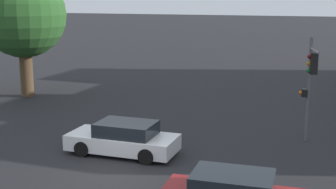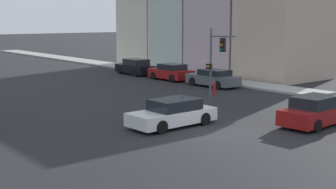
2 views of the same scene
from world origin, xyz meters
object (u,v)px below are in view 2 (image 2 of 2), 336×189
Objects in this scene: crossing_car_1 at (173,113)px; parked_car_2 at (135,67)px; traffic_signal at (216,55)px; fire_hydrant at (214,88)px; crossing_car_0 at (316,111)px; parked_car_0 at (213,78)px; parked_car_1 at (171,72)px.

parked_car_2 reaches higher than crossing_car_1.
fire_hydrant is (1.49, 1.63, -2.53)m from traffic_signal.
parked_car_0 is at bearing 63.36° from crossing_car_0.
traffic_signal is 1.03× the size of crossing_car_1.
parked_car_1 is at bearing 69.64° from crossing_car_0.
traffic_signal is 16.02m from parked_car_2.
parked_car_0 is 4.96× the size of fire_hydrant.
parked_car_1 is at bearing -126.53° from traffic_signal.
parked_car_0 is 0.97× the size of parked_car_2.
crossing_car_1 is (-7.05, -4.04, -2.37)m from traffic_signal.
parked_car_1 is (5.67, 18.38, -0.02)m from crossing_car_0.
crossing_car_1 is (-5.70, 4.44, -0.06)m from crossing_car_0.
fire_hydrant is (2.83, 10.12, -0.22)m from crossing_car_0.
parked_car_1 is at bearing -177.14° from parked_car_2.
parked_car_2 is at bearing 78.43° from fire_hydrant.
parked_car_1 is 5.37m from parked_car_2.
crossing_car_1 is at bearing 151.90° from parked_car_2.
traffic_signal is at bearing 135.57° from parked_car_0.
crossing_car_1 is at bearing 138.91° from crossing_car_0.
crossing_car_0 reaches higher than crossing_car_1.
crossing_car_1 is 10.25m from fire_hydrant.
parked_car_2 is 5.11× the size of fire_hydrant.
parked_car_1 reaches higher than crossing_car_1.
traffic_signal reaches higher than parked_car_2.
crossing_car_1 is at bearing 16.95° from traffic_signal.
crossing_car_0 is 7.23m from crossing_car_1.
parked_car_1 is (11.38, 13.95, 0.04)m from crossing_car_1.
traffic_signal reaches higher than parked_car_1.
parked_car_0 is at bearing 46.48° from fire_hydrant.
parked_car_2 is (11.32, 19.31, 0.06)m from crossing_car_1.
crossing_car_0 is 0.96× the size of parked_car_2.
fire_hydrant is at bearing 71.16° from crossing_car_0.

